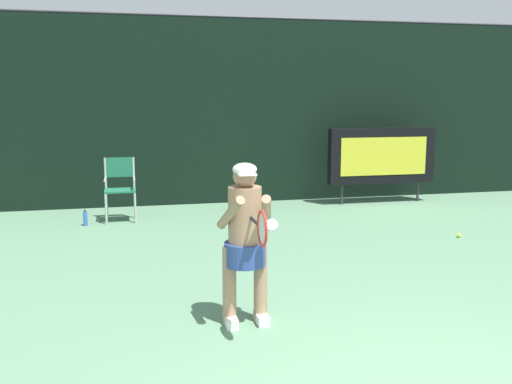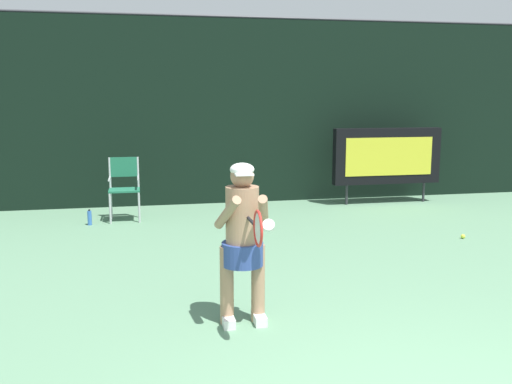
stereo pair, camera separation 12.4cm
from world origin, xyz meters
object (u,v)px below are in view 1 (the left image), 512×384
at_px(umpire_chair, 120,185).
at_px(scoreboard, 382,156).
at_px(water_bottle, 85,219).
at_px(tennis_racket, 262,228).
at_px(tennis_player, 245,236).
at_px(tennis_ball_loose, 459,235).

bearing_deg(umpire_chair, scoreboard, 6.19).
distance_m(scoreboard, water_bottle, 5.79).
distance_m(umpire_chair, tennis_racket, 5.61).
bearing_deg(scoreboard, tennis_player, -125.55).
relative_size(umpire_chair, tennis_player, 0.70).
distance_m(tennis_racket, tennis_ball_loose, 5.00).
distance_m(water_bottle, tennis_racket, 5.53).
bearing_deg(scoreboard, umpire_chair, -173.81).
distance_m(tennis_player, tennis_ball_loose, 4.67).
bearing_deg(umpire_chair, tennis_player, -76.44).
height_order(umpire_chair, water_bottle, umpire_chair).
xyz_separation_m(tennis_player, tennis_ball_loose, (3.84, 2.52, -0.81)).
distance_m(scoreboard, tennis_racket, 7.15).
bearing_deg(tennis_ball_loose, water_bottle, 159.60).
xyz_separation_m(umpire_chair, tennis_player, (1.18, -4.91, 0.23)).
height_order(tennis_player, tennis_ball_loose, tennis_player).
height_order(scoreboard, tennis_racket, scoreboard).
distance_m(water_bottle, tennis_ball_loose, 5.98).
bearing_deg(tennis_racket, water_bottle, 101.94).
bearing_deg(water_bottle, tennis_ball_loose, -20.40).
relative_size(tennis_player, tennis_racket, 2.54).
bearing_deg(scoreboard, tennis_ball_loose, -91.19).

